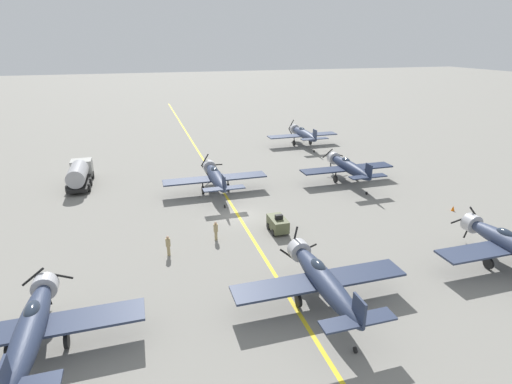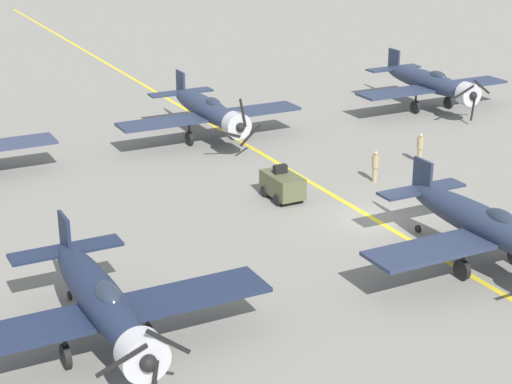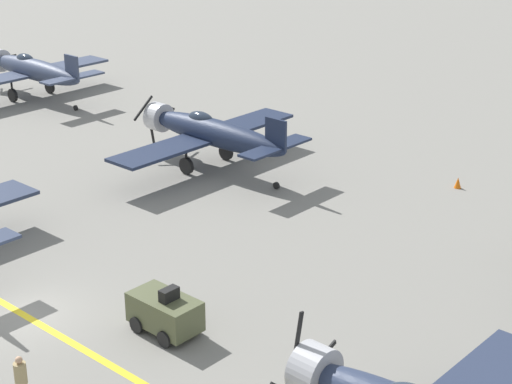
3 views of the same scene
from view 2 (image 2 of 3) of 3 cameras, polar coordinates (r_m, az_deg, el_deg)
name	(u,v)px [view 2 (image 2 of 3)]	position (r m, az deg, el deg)	size (l,w,h in m)	color
ground_plane	(377,221)	(42.43, 8.05, -1.90)	(400.00, 400.00, 0.00)	gray
taxiway_stripe	(377,221)	(42.43, 8.05, -1.90)	(0.30, 160.00, 0.01)	yellow
airplane_near_left	(431,83)	(62.96, 11.56, 7.16)	(12.00, 9.98, 3.65)	#29334C
airplane_near_center	(208,110)	(54.29, -3.19, 5.46)	(12.00, 9.98, 3.78)	#29334C
airplane_mid_right	(102,302)	(30.39, -10.23, -7.22)	(12.00, 9.98, 3.65)	#1D2740
airplane_mid_center	(487,226)	(37.44, 15.17, -2.20)	(12.00, 9.98, 3.65)	#28324B
tow_tractor	(282,185)	(44.56, 1.77, 0.49)	(1.57, 2.60, 1.79)	#515638
ground_crew_walking	(375,165)	(47.50, 7.95, 1.79)	(0.38, 0.38, 1.77)	tan
ground_crew_inspecting	(420,147)	(51.18, 10.89, 2.98)	(0.39, 0.39, 1.78)	tan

